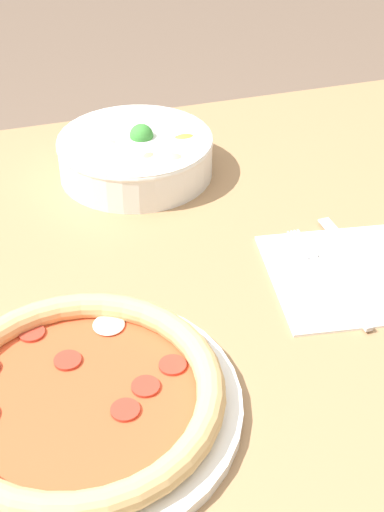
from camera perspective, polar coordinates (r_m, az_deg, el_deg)
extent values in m
cube|color=#99724C|center=(0.79, -4.24, -3.73)|extent=(1.27, 0.88, 0.03)
cylinder|color=olive|center=(1.48, 14.54, -1.81)|extent=(0.06, 0.06, 0.73)
cylinder|color=white|center=(0.66, -8.85, -11.85)|extent=(0.29, 0.29, 0.01)
torus|color=tan|center=(0.65, -9.01, -10.73)|extent=(0.26, 0.26, 0.03)
cylinder|color=#D14C28|center=(0.65, -8.92, -11.32)|extent=(0.23, 0.23, 0.01)
cylinder|color=#A83323|center=(0.68, -9.92, -8.23)|extent=(0.03, 0.03, 0.00)
cylinder|color=#A83323|center=(0.65, -3.73, -10.37)|extent=(0.03, 0.03, 0.00)
cylinder|color=#A83323|center=(0.72, -12.70, -6.01)|extent=(0.03, 0.03, 0.00)
cylinder|color=#A83323|center=(0.67, -1.62, -8.73)|extent=(0.03, 0.03, 0.00)
cylinder|color=#A83323|center=(0.63, -5.36, -12.16)|extent=(0.03, 0.03, 0.00)
ellipsoid|color=silver|center=(0.71, -6.68, -5.48)|extent=(0.03, 0.03, 0.01)
cylinder|color=white|center=(0.98, -4.52, 8.00)|extent=(0.21, 0.21, 0.05)
torus|color=white|center=(0.97, -4.59, 9.14)|extent=(0.21, 0.21, 0.01)
ellipsoid|color=#998466|center=(0.93, -3.50, 7.69)|extent=(0.04, 0.04, 0.02)
ellipsoid|color=tan|center=(1.02, -6.06, 9.88)|extent=(0.03, 0.04, 0.02)
ellipsoid|color=tan|center=(0.97, -8.96, 8.50)|extent=(0.04, 0.04, 0.02)
ellipsoid|color=tan|center=(0.92, -1.71, 7.70)|extent=(0.04, 0.03, 0.02)
ellipsoid|color=tan|center=(0.95, -5.99, 8.11)|extent=(0.04, 0.04, 0.02)
ellipsoid|color=tan|center=(0.96, -6.59, 8.71)|extent=(0.04, 0.04, 0.02)
ellipsoid|color=#998466|center=(0.99, -2.92, 9.32)|extent=(0.04, 0.04, 0.02)
ellipsoid|color=#998466|center=(0.92, -7.38, 7.13)|extent=(0.03, 0.04, 0.02)
sphere|color=#388433|center=(0.97, -4.06, 9.58)|extent=(0.03, 0.03, 0.03)
ellipsoid|color=yellow|center=(0.97, -0.64, 9.21)|extent=(0.04, 0.02, 0.02)
cube|color=white|center=(0.82, 12.42, -1.50)|extent=(0.20, 0.20, 0.00)
cube|color=silver|center=(0.79, 11.72, -2.80)|extent=(0.01, 0.13, 0.00)
cube|color=silver|center=(0.85, 9.21, 0.99)|extent=(0.00, 0.06, 0.00)
cube|color=silver|center=(0.85, 8.95, 0.94)|extent=(0.00, 0.06, 0.00)
cube|color=silver|center=(0.85, 8.69, 0.89)|extent=(0.00, 0.06, 0.00)
cube|color=silver|center=(0.85, 8.43, 0.84)|extent=(0.00, 0.06, 0.00)
cube|color=silver|center=(0.85, 12.38, 0.65)|extent=(0.02, 0.13, 0.00)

